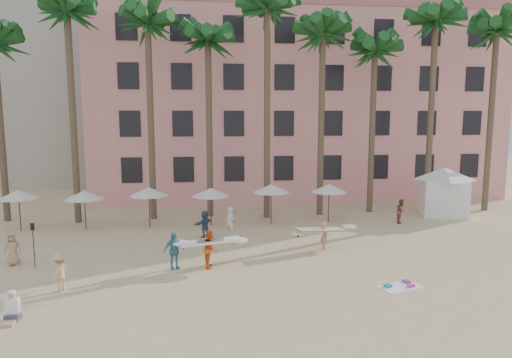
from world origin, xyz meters
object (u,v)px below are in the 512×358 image
object	(u,v)px
carrier_yellow	(324,233)
pink_hotel	(292,107)
cabana	(444,187)
carrier_white	(211,248)

from	to	relation	value
carrier_yellow	pink_hotel	bearing A→B (deg)	84.24
pink_hotel	carrier_yellow	world-z (taller)	pink_hotel
cabana	carrier_yellow	distance (m)	13.24
cabana	carrier_white	distance (m)	19.65
cabana	carrier_yellow	world-z (taller)	cabana
pink_hotel	carrier_white	distance (m)	24.33
pink_hotel	carrier_yellow	xyz separation A→B (m)	(-1.98, -19.62, -7.08)
pink_hotel	cabana	bearing A→B (deg)	-53.79
carrier_yellow	cabana	bearing A→B (deg)	34.23
cabana	carrier_white	bearing A→B (deg)	-150.69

